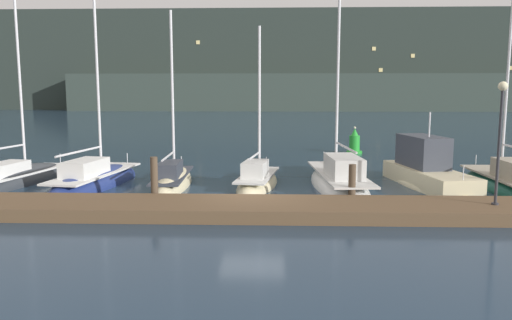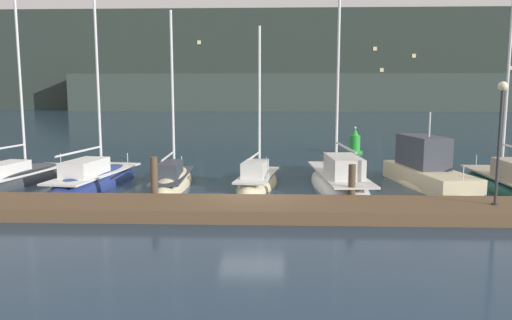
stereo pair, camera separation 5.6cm
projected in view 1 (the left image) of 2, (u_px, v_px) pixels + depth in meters
name	position (u px, v px, depth m)	size (l,w,h in m)	color
ground_plane	(252.00, 204.00, 19.25)	(400.00, 400.00, 0.00)	#1E3347
dock	(251.00, 208.00, 17.64)	(28.90, 2.80, 0.45)	brown
mooring_pile_1	(154.00, 180.00, 19.31)	(0.28, 0.28, 1.83)	#4C3D2D
mooring_pile_2	(352.00, 185.00, 19.06)	(0.28, 0.28, 1.58)	#4C3D2D
sailboat_berth_1	(17.00, 182.00, 23.47)	(3.13, 7.76, 11.11)	#2D3338
sailboat_berth_2	(95.00, 183.00, 22.93)	(3.09, 7.71, 11.77)	navy
sailboat_berth_3	(173.00, 183.00, 22.99)	(1.79, 6.32, 8.73)	beige
sailboat_berth_4	(257.00, 183.00, 22.92)	(2.39, 5.75, 7.86)	beige
sailboat_berth_5	(339.00, 185.00, 22.42)	(2.76, 8.58, 10.81)	white
motorboat_berth_6	(427.00, 177.00, 22.89)	(3.19, 7.00, 3.93)	beige
sailboat_berth_7	(507.00, 186.00, 22.13)	(2.19, 7.54, 11.93)	#195647
channel_buoy	(354.00, 143.00, 34.78)	(1.08, 1.08, 1.87)	green
dock_lamppost	(501.00, 124.00, 16.85)	(0.32, 0.32, 4.22)	#2D2D33
hillside_backdrop	(286.00, 65.00, 114.49)	(240.00, 23.00, 21.80)	#28332D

